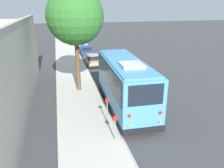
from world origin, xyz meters
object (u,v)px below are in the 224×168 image
Objects in this scene: parked_sedan_tan at (93,60)px; street_tree at (75,12)px; parked_sedan_blue at (86,51)px; sign_post_far at (107,110)px; parked_sedan_silver at (82,43)px; sign_post_near at (115,127)px; shuttle_bus at (125,81)px.

street_tree is at bearing 160.90° from parked_sedan_tan.
street_tree reaches higher than parked_sedan_tan.
street_tree is at bearing 172.37° from parked_sedan_blue.
sign_post_far is (-14.52, 1.47, 0.42)m from parked_sedan_tan.
sign_post_far reaches higher than parked_sedan_tan.
parked_sedan_silver is 0.50× the size of street_tree.
sign_post_near is 1.93m from sign_post_far.
parked_sedan_silver is 3.08× the size of sign_post_near.
street_tree is 9.87m from sign_post_near.
shuttle_bus is 5.33× the size of sign_post_far.
shuttle_bus reaches higher than sign_post_far.
parked_sedan_tan is 0.47× the size of street_tree.
shuttle_bus is 2.05× the size of parked_sedan_blue.
parked_sedan_blue is (6.09, -0.00, 0.00)m from parked_sedan_tan.
sign_post_far is at bearing 172.32° from parked_sedan_tan.
sign_post_far is (-20.61, 1.47, 0.41)m from parked_sedan_blue.
sign_post_far is (-27.68, 1.67, 0.41)m from parked_sedan_silver.
parked_sedan_blue is 20.66m from sign_post_far.
parked_sedan_blue is 0.48× the size of street_tree.
sign_post_far reaches higher than parked_sedan_blue.
shuttle_bus is 18.36m from parked_sedan_blue.
parked_sedan_tan is at bearing -177.66° from parked_sedan_silver.
street_tree is (-14.47, 2.59, 5.90)m from parked_sedan_blue.
shuttle_bus is 3.07m from sign_post_far.
street_tree is 5.46× the size of sign_post_far.
parked_sedan_silver is at bearing 0.92° from parked_sedan_blue.
parked_sedan_silver is at bearing -3.44° from sign_post_far.
street_tree reaches higher than sign_post_near.
shuttle_bus is at bearing -37.98° from sign_post_far.
parked_sedan_tan is 6.09m from parked_sedan_blue.
parked_sedan_tan is at bearing -177.49° from parked_sedan_blue.
parked_sedan_tan is 2.55× the size of sign_post_far.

